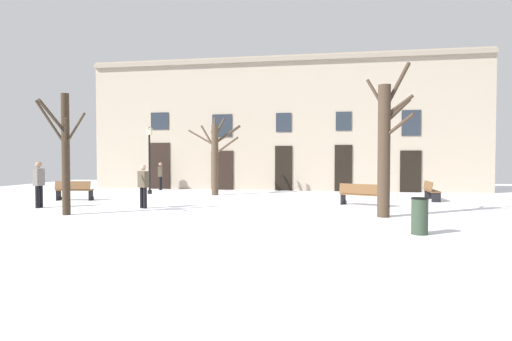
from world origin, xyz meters
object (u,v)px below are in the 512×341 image
at_px(bench_back_to_back_left, 362,194).
at_px(person_strolling, 143,184).
at_px(bench_near_center_tree, 431,191).
at_px(person_by_shop_door, 39,182).
at_px(person_near_bench, 160,175).
at_px(tree_left_of_center, 65,150).
at_px(streetlamp, 149,152).
at_px(litter_bin, 420,216).
at_px(tree_foreground, 385,145).
at_px(tree_center, 215,154).
at_px(bench_far_corner, 74,190).

xyz_separation_m(bench_back_to_back_left, person_strolling, (-8.11, -2.26, 0.46)).
bearing_deg(bench_back_to_back_left, bench_near_center_tree, -116.46).
relative_size(bench_near_center_tree, person_by_shop_door, 0.93).
bearing_deg(bench_back_to_back_left, person_near_bench, -5.53).
height_order(tree_left_of_center, person_by_shop_door, tree_left_of_center).
xyz_separation_m(streetlamp, person_by_shop_door, (-1.57, -6.46, -1.17)).
xyz_separation_m(litter_bin, person_near_bench, (-11.91, 12.30, 0.42)).
distance_m(streetlamp, litter_bin, 15.16).
relative_size(litter_bin, person_strolling, 0.56).
xyz_separation_m(bench_back_to_back_left, person_by_shop_door, (-12.04, -2.82, 0.53)).
bearing_deg(tree_left_of_center, streetlamp, 94.48).
bearing_deg(tree_left_of_center, tree_foreground, 7.52).
xyz_separation_m(tree_center, streetlamp, (-3.54, 0.03, 0.07)).
bearing_deg(person_strolling, litter_bin, 0.43).
height_order(tree_foreground, person_strolling, tree_foreground).
bearing_deg(litter_bin, person_near_bench, 134.08).
height_order(person_by_shop_door, person_strolling, person_by_shop_door).
distance_m(bench_near_center_tree, bench_far_corner, 15.72).
relative_size(streetlamp, person_strolling, 2.14).
bearing_deg(bench_back_to_back_left, tree_center, -3.65).
bearing_deg(tree_foreground, person_near_bench, 140.99).
relative_size(tree_center, bench_back_to_back_left, 2.21).
height_order(tree_center, bench_back_to_back_left, tree_center).
distance_m(tree_center, bench_far_corner, 6.77).
bearing_deg(tree_foreground, tree_center, 137.94).
distance_m(tree_foreground, bench_back_to_back_left, 3.64).
xyz_separation_m(tree_foreground, person_strolling, (-8.60, 0.83, -1.40)).
bearing_deg(bench_far_corner, tree_foreground, 158.66).
xyz_separation_m(bench_near_center_tree, person_near_bench, (-14.06, 3.56, 0.44)).
bearing_deg(streetlamp, tree_left_of_center, -85.52).
xyz_separation_m(litter_bin, bench_back_to_back_left, (-0.98, 6.14, -0.01)).
distance_m(bench_back_to_back_left, bench_far_corner, 12.35).
bearing_deg(tree_foreground, bench_back_to_back_left, 99.11).
height_order(streetlamp, person_near_bench, streetlamp).
height_order(tree_center, bench_far_corner, tree_center).
xyz_separation_m(bench_near_center_tree, bench_far_corner, (-15.48, -2.70, 0.02)).
bearing_deg(tree_foreground, tree_left_of_center, -172.48).
relative_size(tree_foreground, person_strolling, 3.07).
xyz_separation_m(tree_left_of_center, bench_back_to_back_left, (9.84, 4.46, -1.71)).
height_order(tree_center, litter_bin, tree_center).
relative_size(bench_back_to_back_left, bench_far_corner, 1.10).
height_order(tree_foreground, litter_bin, tree_foreground).
bearing_deg(litter_bin, bench_near_center_tree, 76.15).
relative_size(person_by_shop_door, person_near_bench, 1.09).
bearing_deg(bench_back_to_back_left, person_by_shop_door, 37.03).
bearing_deg(litter_bin, tree_center, 129.08).
height_order(litter_bin, bench_back_to_back_left, litter_bin).
height_order(person_by_shop_door, person_near_bench, person_by_shop_door).
bearing_deg(streetlamp, tree_foreground, -31.55).
relative_size(streetlamp, person_near_bench, 2.19).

